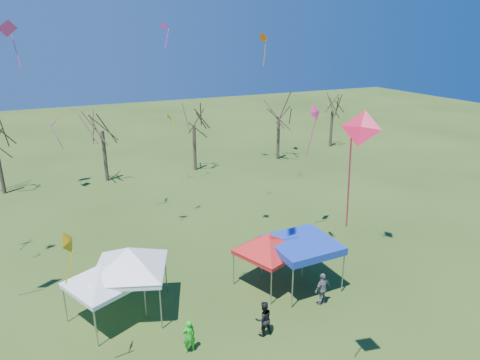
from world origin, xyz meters
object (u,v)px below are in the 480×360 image
object	(u,v)px
tent_blue	(302,245)
person_grey	(322,289)
tree_3	(193,108)
tent_white_west	(101,268)
person_dark	(263,319)
tent_white_mid	(129,252)
tree_5	(333,98)
tree_2	(100,112)
person_green	(189,336)
tree_4	(279,102)
tent_red	(269,237)

from	to	relation	value
tent_blue	person_grey	distance (m)	2.44
tent_blue	person_grey	world-z (taller)	tent_blue
tree_3	tent_white_west	distance (m)	23.69
tent_blue	person_dark	size ratio (longest dim) A/B	2.02
tent_white_mid	person_dark	world-z (taller)	tent_white_mid
tree_3	person_dark	bearing A→B (deg)	-102.27
tree_5	tent_white_west	xyz separation A→B (m)	(-29.20, -22.45, -2.95)
tree_2	tree_3	world-z (taller)	tree_2
tree_3	person_green	world-z (taller)	tree_3
tree_4	tent_blue	size ratio (longest dim) A/B	2.35
tree_2	tent_red	xyz separation A→B (m)	(5.21, -21.27, -3.49)
tree_2	person_grey	distance (m)	25.50
tree_2	tent_blue	bearing A→B (deg)	-72.92
person_green	person_dark	distance (m)	3.36
tent_white_west	tent_red	distance (m)	8.34
tree_3	tent_white_mid	xyz separation A→B (m)	(-10.22, -20.25, -2.87)
tree_4	tent_white_west	distance (m)	29.34
tent_white_west	person_green	xyz separation A→B (m)	(2.86, -3.63, -2.01)
tree_2	person_dark	size ratio (longest dim) A/B	4.92
tree_3	tree_4	xyz separation A→B (m)	(9.32, -0.04, -0.02)
tree_3	tent_red	size ratio (longest dim) A/B	2.16
tent_white_west	tent_red	world-z (taller)	tent_red
tent_white_mid	person_green	size ratio (longest dim) A/B	2.76
tree_4	person_dark	world-z (taller)	tree_4
tree_4	person_green	xyz separation A→B (m)	(-17.98, -24.02, -5.29)
tent_red	tent_blue	bearing A→B (deg)	-26.48
person_dark	tent_white_west	bearing A→B (deg)	-31.32
tent_white_west	tent_red	size ratio (longest dim) A/B	1.00
tent_white_mid	tree_3	bearing A→B (deg)	63.21
tree_5	tent_white_west	bearing A→B (deg)	-142.44
tree_4	tree_5	bearing A→B (deg)	13.85
person_grey	tent_blue	bearing A→B (deg)	-101.14
tent_white_mid	tent_red	size ratio (longest dim) A/B	1.16
tent_white_west	tent_blue	distance (m)	9.98
tree_3	tree_2	bearing A→B (deg)	177.73
tree_4	tent_white_west	size ratio (longest dim) A/B	2.15
tree_3	person_grey	distance (m)	24.26
tent_red	person_green	bearing A→B (deg)	-150.21
tent_blue	tree_5	bearing A→B (deg)	50.87
tree_4	person_green	distance (m)	30.47
tree_3	tree_4	world-z (taller)	tree_3
tree_2	tree_4	xyz separation A→B (m)	(17.72, -0.38, -0.23)
tent_white_west	tent_white_mid	world-z (taller)	tent_white_mid
tree_2	person_dark	xyz separation A→B (m)	(3.08, -24.77, -5.46)
tent_white_mid	tent_blue	distance (m)	8.76
person_dark	person_green	bearing A→B (deg)	-4.82
tent_red	person_grey	bearing A→B (deg)	-59.40
tree_3	tent_white_mid	bearing A→B (deg)	-116.79
tree_5	person_green	xyz separation A→B (m)	(-26.34, -26.09, -4.96)
tent_red	tree_5	bearing A→B (deg)	47.71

